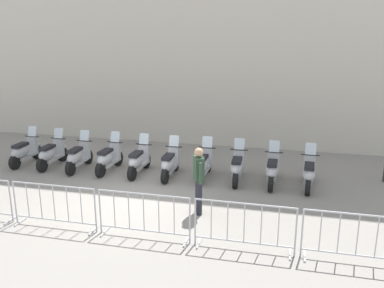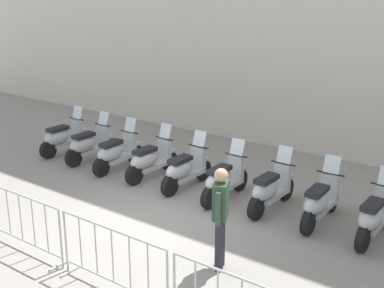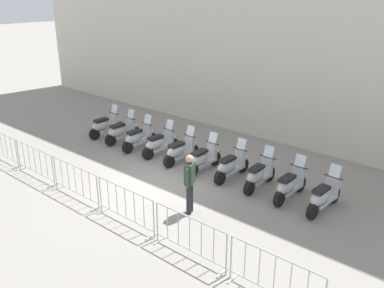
{
  "view_description": "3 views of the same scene",
  "coord_description": "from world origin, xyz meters",
  "px_view_note": "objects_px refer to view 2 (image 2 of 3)",
  "views": [
    {
      "loc": [
        5.16,
        -9.14,
        4.39
      ],
      "look_at": [
        1.13,
        1.74,
        1.23
      ],
      "focal_mm": 37.65,
      "sensor_mm": 36.0,
      "label": 1
    },
    {
      "loc": [
        6.74,
        -5.95,
        4.41
      ],
      "look_at": [
        -0.74,
        2.05,
        1.01
      ],
      "focal_mm": 47.5,
      "sensor_mm": 36.0,
      "label": 2
    },
    {
      "loc": [
        9.65,
        -7.21,
        5.97
      ],
      "look_at": [
        0.12,
        1.6,
        1.02
      ],
      "focal_mm": 39.54,
      "sensor_mm": 36.0,
      "label": 3
    }
  ],
  "objects_px": {
    "motorcycle_5": "(223,180)",
    "motorcycle_7": "(320,202)",
    "motorcycle_8": "(374,216)",
    "barrier_segment_3": "(113,261)",
    "motorcycle_6": "(270,190)",
    "officer_near_row_end": "(220,213)",
    "motorcycle_4": "(185,170)",
    "motorcycle_1": "(89,145)",
    "motorcycle_2": "(116,153)",
    "barrier_segment_2": "(21,222)",
    "motorcycle_3": "(150,160)",
    "motorcycle_0": "(63,138)"
  },
  "relations": [
    {
      "from": "motorcycle_7",
      "to": "motorcycle_8",
      "type": "bearing_deg",
      "value": 5.26
    },
    {
      "from": "motorcycle_6",
      "to": "motorcycle_8",
      "type": "distance_m",
      "value": 2.12
    },
    {
      "from": "motorcycle_2",
      "to": "motorcycle_4",
      "type": "relative_size",
      "value": 1.0
    },
    {
      "from": "motorcycle_5",
      "to": "motorcycle_6",
      "type": "bearing_deg",
      "value": 13.48
    },
    {
      "from": "motorcycle_2",
      "to": "barrier_segment_3",
      "type": "xyz_separation_m",
      "value": [
        4.18,
        -3.42,
        0.07
      ]
    },
    {
      "from": "motorcycle_1",
      "to": "motorcycle_8",
      "type": "height_order",
      "value": "same"
    },
    {
      "from": "motorcycle_3",
      "to": "motorcycle_4",
      "type": "relative_size",
      "value": 1.0
    },
    {
      "from": "motorcycle_6",
      "to": "barrier_segment_3",
      "type": "height_order",
      "value": "motorcycle_6"
    },
    {
      "from": "motorcycle_2",
      "to": "motorcycle_5",
      "type": "relative_size",
      "value": 1.0
    },
    {
      "from": "motorcycle_2",
      "to": "motorcycle_4",
      "type": "distance_m",
      "value": 2.12
    },
    {
      "from": "motorcycle_7",
      "to": "motorcycle_4",
      "type": "bearing_deg",
      "value": -171.55
    },
    {
      "from": "motorcycle_5",
      "to": "motorcycle_8",
      "type": "bearing_deg",
      "value": 8.57
    },
    {
      "from": "motorcycle_6",
      "to": "barrier_segment_2",
      "type": "bearing_deg",
      "value": -117.01
    },
    {
      "from": "motorcycle_0",
      "to": "motorcycle_8",
      "type": "relative_size",
      "value": 1.0
    },
    {
      "from": "motorcycle_5",
      "to": "motorcycle_7",
      "type": "bearing_deg",
      "value": 10.21
    },
    {
      "from": "motorcycle_2",
      "to": "barrier_segment_3",
      "type": "relative_size",
      "value": 0.82
    },
    {
      "from": "motorcycle_5",
      "to": "motorcycle_7",
      "type": "distance_m",
      "value": 2.12
    },
    {
      "from": "motorcycle_8",
      "to": "barrier_segment_3",
      "type": "xyz_separation_m",
      "value": [
        -2.11,
        -4.28,
        0.07
      ]
    },
    {
      "from": "motorcycle_4",
      "to": "officer_near_row_end",
      "type": "bearing_deg",
      "value": -36.77
    },
    {
      "from": "motorcycle_7",
      "to": "motorcycle_8",
      "type": "relative_size",
      "value": 1.0
    },
    {
      "from": "barrier_segment_3",
      "to": "officer_near_row_end",
      "type": "bearing_deg",
      "value": 66.46
    },
    {
      "from": "motorcycle_1",
      "to": "motorcycle_2",
      "type": "xyz_separation_m",
      "value": [
        1.06,
        0.05,
        0.0
      ]
    },
    {
      "from": "motorcycle_1",
      "to": "barrier_segment_3",
      "type": "bearing_deg",
      "value": -32.75
    },
    {
      "from": "motorcycle_6",
      "to": "motorcycle_8",
      "type": "bearing_deg",
      "value": 6.1
    },
    {
      "from": "motorcycle_8",
      "to": "motorcycle_0",
      "type": "bearing_deg",
      "value": -173.24
    },
    {
      "from": "motorcycle_1",
      "to": "barrier_segment_2",
      "type": "xyz_separation_m",
      "value": [
        3.05,
        -3.63,
        0.07
      ]
    },
    {
      "from": "motorcycle_4",
      "to": "motorcycle_6",
      "type": "xyz_separation_m",
      "value": [
        2.09,
        0.34,
        0.0
      ]
    },
    {
      "from": "motorcycle_1",
      "to": "motorcycle_4",
      "type": "xyz_separation_m",
      "value": [
        3.16,
        0.34,
        0.0
      ]
    },
    {
      "from": "motorcycle_5",
      "to": "motorcycle_6",
      "type": "height_order",
      "value": "same"
    },
    {
      "from": "motorcycle_4",
      "to": "motorcycle_8",
      "type": "distance_m",
      "value": 4.24
    },
    {
      "from": "motorcycle_3",
      "to": "motorcycle_8",
      "type": "relative_size",
      "value": 1.0
    },
    {
      "from": "motorcycle_4",
      "to": "motorcycle_8",
      "type": "bearing_deg",
      "value": 7.65
    },
    {
      "from": "motorcycle_1",
      "to": "motorcycle_2",
      "type": "bearing_deg",
      "value": 2.75
    },
    {
      "from": "motorcycle_0",
      "to": "motorcycle_7",
      "type": "xyz_separation_m",
      "value": [
        7.36,
        0.9,
        0.0
      ]
    },
    {
      "from": "motorcycle_1",
      "to": "motorcycle_7",
      "type": "relative_size",
      "value": 1.0
    },
    {
      "from": "motorcycle_5",
      "to": "motorcycle_8",
      "type": "height_order",
      "value": "same"
    },
    {
      "from": "barrier_segment_2",
      "to": "barrier_segment_3",
      "type": "height_order",
      "value": "same"
    },
    {
      "from": "motorcycle_1",
      "to": "barrier_segment_3",
      "type": "xyz_separation_m",
      "value": [
        5.25,
        -3.37,
        0.07
      ]
    },
    {
      "from": "motorcycle_6",
      "to": "motorcycle_7",
      "type": "height_order",
      "value": "same"
    },
    {
      "from": "motorcycle_3",
      "to": "motorcycle_8",
      "type": "distance_m",
      "value": 5.3
    },
    {
      "from": "motorcycle_0",
      "to": "barrier_segment_3",
      "type": "height_order",
      "value": "motorcycle_0"
    },
    {
      "from": "motorcycle_1",
      "to": "motorcycle_6",
      "type": "xyz_separation_m",
      "value": [
        5.25,
        0.68,
        0.0
      ]
    },
    {
      "from": "motorcycle_8",
      "to": "barrier_segment_2",
      "type": "xyz_separation_m",
      "value": [
        -4.31,
        -4.54,
        0.07
      ]
    },
    {
      "from": "motorcycle_8",
      "to": "officer_near_row_end",
      "type": "height_order",
      "value": "officer_near_row_end"
    },
    {
      "from": "motorcycle_4",
      "to": "motorcycle_5",
      "type": "relative_size",
      "value": 1.0
    },
    {
      "from": "motorcycle_8",
      "to": "motorcycle_4",
      "type": "bearing_deg",
      "value": -172.35
    },
    {
      "from": "motorcycle_6",
      "to": "barrier_segment_3",
      "type": "relative_size",
      "value": 0.82
    },
    {
      "from": "motorcycle_8",
      "to": "officer_near_row_end",
      "type": "relative_size",
      "value": 1.0
    },
    {
      "from": "barrier_segment_2",
      "to": "officer_near_row_end",
      "type": "relative_size",
      "value": 1.22
    },
    {
      "from": "motorcycle_0",
      "to": "motorcycle_6",
      "type": "xyz_separation_m",
      "value": [
        6.31,
        0.77,
        0.0
      ]
    }
  ]
}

